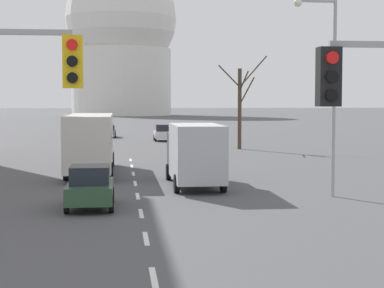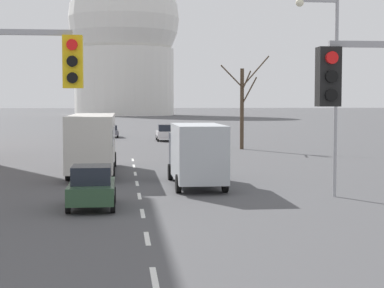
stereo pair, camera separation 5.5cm
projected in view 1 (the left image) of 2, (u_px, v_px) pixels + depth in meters
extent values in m
cube|color=silver|center=(154.00, 278.00, 15.50)|extent=(0.16, 2.00, 0.01)
cube|color=silver|center=(146.00, 238.00, 19.96)|extent=(0.16, 2.00, 0.01)
cube|color=silver|center=(141.00, 213.00, 24.43)|extent=(0.16, 2.00, 0.01)
cube|color=silver|center=(138.00, 196.00, 28.89)|extent=(0.16, 2.00, 0.01)
cube|color=silver|center=(135.00, 183.00, 33.35)|extent=(0.16, 2.00, 0.01)
cube|color=silver|center=(133.00, 174.00, 37.81)|extent=(0.16, 2.00, 0.01)
cube|color=silver|center=(132.00, 166.00, 42.27)|extent=(0.16, 2.00, 0.01)
cube|color=silver|center=(131.00, 160.00, 46.73)|extent=(0.16, 2.00, 0.01)
cube|color=#9E9EA3|center=(12.00, 32.00, 11.58)|extent=(2.14, 0.10, 0.10)
cube|color=yellow|center=(73.00, 62.00, 11.74)|extent=(0.36, 0.28, 0.96)
cylinder|color=red|center=(72.00, 45.00, 11.55)|extent=(0.20, 0.06, 0.20)
cylinder|color=black|center=(72.00, 61.00, 11.57)|extent=(0.20, 0.06, 0.20)
cylinder|color=black|center=(72.00, 78.00, 11.59)|extent=(0.20, 0.06, 0.20)
cube|color=black|center=(329.00, 77.00, 10.38)|extent=(0.36, 0.28, 0.96)
cylinder|color=red|center=(332.00, 58.00, 10.20)|extent=(0.20, 0.06, 0.20)
cylinder|color=black|center=(332.00, 76.00, 10.22)|extent=(0.20, 0.06, 0.20)
cylinder|color=black|center=(332.00, 95.00, 10.24)|extent=(0.20, 0.06, 0.20)
cylinder|color=#9E9EA3|center=(334.00, 99.00, 28.49)|extent=(0.16, 0.16, 8.76)
cube|color=#9E9EA3|center=(317.00, 1.00, 28.11)|extent=(1.69, 0.10, 0.10)
sphere|color=#F2EAC6|center=(298.00, 3.00, 28.02)|extent=(0.36, 0.36, 0.36)
cube|color=slate|center=(109.00, 132.00, 76.13)|extent=(1.64, 4.03, 0.56)
cube|color=#1E232D|center=(109.00, 128.00, 75.90)|extent=(1.39, 1.94, 0.56)
cylinder|color=black|center=(102.00, 134.00, 77.31)|extent=(0.18, 0.65, 0.65)
cylinder|color=black|center=(115.00, 134.00, 77.48)|extent=(0.18, 0.65, 0.65)
cylinder|color=black|center=(102.00, 135.00, 74.83)|extent=(0.18, 0.65, 0.65)
cylinder|color=black|center=(115.00, 135.00, 75.00)|extent=(0.18, 0.65, 0.65)
cube|color=navy|center=(96.00, 135.00, 70.45)|extent=(1.77, 4.23, 0.60)
cube|color=#1E232D|center=(96.00, 129.00, 70.20)|extent=(1.51, 2.03, 0.61)
cylinder|color=black|center=(89.00, 137.00, 71.67)|extent=(0.18, 0.60, 0.60)
cylinder|color=black|center=(104.00, 137.00, 71.86)|extent=(0.18, 0.60, 0.60)
cylinder|color=black|center=(88.00, 138.00, 69.07)|extent=(0.18, 0.60, 0.60)
cylinder|color=black|center=(104.00, 138.00, 69.26)|extent=(0.18, 0.60, 0.60)
cube|color=silver|center=(163.00, 134.00, 69.21)|extent=(1.87, 3.92, 0.75)
cube|color=#1E232D|center=(163.00, 128.00, 68.97)|extent=(1.59, 1.88, 0.70)
cylinder|color=black|center=(154.00, 137.00, 70.34)|extent=(0.18, 0.63, 0.63)
cylinder|color=black|center=(170.00, 137.00, 70.54)|extent=(0.18, 0.63, 0.63)
cylinder|color=black|center=(156.00, 139.00, 67.93)|extent=(0.18, 0.63, 0.63)
cylinder|color=black|center=(172.00, 139.00, 68.13)|extent=(0.18, 0.63, 0.63)
cube|color=#2D4C33|center=(90.00, 191.00, 25.64)|extent=(1.79, 3.91, 0.69)
cube|color=#1E232D|center=(90.00, 174.00, 25.40)|extent=(1.53, 1.88, 0.70)
cylinder|color=black|center=(71.00, 196.00, 26.77)|extent=(0.18, 0.67, 0.67)
cylinder|color=black|center=(112.00, 195.00, 26.96)|extent=(0.18, 0.67, 0.67)
cylinder|color=black|center=(67.00, 205.00, 24.37)|extent=(0.18, 0.67, 0.67)
cylinder|color=black|center=(111.00, 204.00, 24.56)|extent=(0.18, 0.67, 0.67)
cube|color=#B7B7BC|center=(89.00, 130.00, 80.82)|extent=(1.69, 4.06, 0.60)
cube|color=#1E232D|center=(89.00, 125.00, 80.57)|extent=(1.44, 1.95, 0.70)
cylinder|color=black|center=(84.00, 132.00, 81.99)|extent=(0.18, 0.69, 0.69)
cylinder|color=black|center=(96.00, 132.00, 82.17)|extent=(0.18, 0.69, 0.69)
cylinder|color=black|center=(82.00, 133.00, 79.50)|extent=(0.18, 0.69, 0.69)
cylinder|color=black|center=(95.00, 133.00, 79.68)|extent=(0.18, 0.69, 0.69)
cube|color=beige|center=(91.00, 140.00, 37.83)|extent=(2.50, 10.80, 3.00)
cube|color=black|center=(91.00, 134.00, 37.80)|extent=(2.52, 10.26, 0.90)
cylinder|color=black|center=(75.00, 160.00, 41.54)|extent=(0.26, 0.96, 0.96)
cylinder|color=black|center=(112.00, 159.00, 41.81)|extent=(0.26, 0.96, 0.96)
cylinder|color=black|center=(66.00, 172.00, 34.58)|extent=(0.26, 0.96, 0.96)
cylinder|color=black|center=(111.00, 171.00, 34.85)|extent=(0.26, 0.96, 0.96)
cube|color=#333842|center=(188.00, 152.00, 34.88)|extent=(2.20, 2.00, 2.10)
cube|color=#B2B7BC|center=(196.00, 152.00, 31.29)|extent=(2.30, 5.20, 2.70)
cylinder|color=black|center=(168.00, 172.00, 34.82)|extent=(0.24, 0.88, 0.88)
cylinder|color=black|center=(208.00, 171.00, 35.07)|extent=(0.24, 0.88, 0.88)
cylinder|color=black|center=(177.00, 184.00, 29.84)|extent=(0.24, 0.88, 0.88)
cylinder|color=black|center=(223.00, 183.00, 30.09)|extent=(0.24, 0.88, 0.88)
cylinder|color=#473828|center=(240.00, 109.00, 57.13)|extent=(0.34, 0.34, 7.18)
cylinder|color=#473828|center=(247.00, 91.00, 56.46)|extent=(1.13, 1.41, 2.42)
cylinder|color=#473828|center=(253.00, 72.00, 56.96)|extent=(2.47, 0.30, 2.82)
cylinder|color=#473828|center=(229.00, 76.00, 56.70)|extent=(2.04, 0.42, 1.99)
cylinder|color=#473828|center=(244.00, 80.00, 56.01)|extent=(0.43, 2.06, 1.63)
cylinder|color=silver|center=(122.00, 82.00, 196.49)|extent=(30.34, 30.34, 20.23)
sphere|color=silver|center=(121.00, 18.00, 195.20)|extent=(33.71, 33.71, 33.71)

